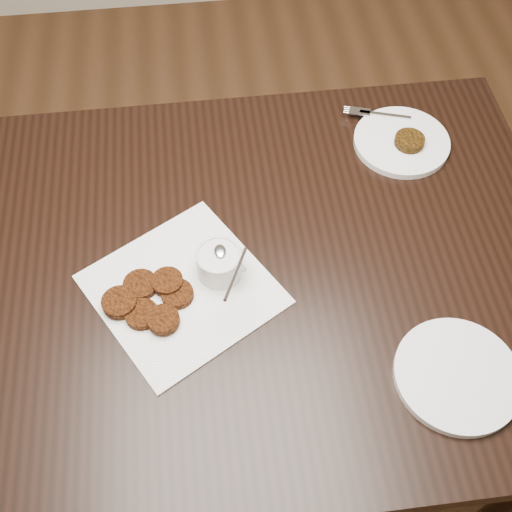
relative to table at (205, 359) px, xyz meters
The scene contains 7 objects.
floor 0.38m from the table, 26.41° to the right, with size 4.00×4.00×0.00m, color #55341D.
table is the anchor object (origin of this frame).
napkin 0.38m from the table, 115.55° to the right, with size 0.29×0.29×0.00m, color white.
sauce_ramekin 0.44m from the table, 11.64° to the right, with size 0.11×0.11×0.12m, color silver, non-canonical shape.
patty_cluster 0.40m from the table, 139.06° to the right, with size 0.20×0.20×0.02m, color #5D290C, non-canonical shape.
plate_with_patty 0.67m from the table, 30.20° to the left, with size 0.20×0.20×0.03m, color white, non-canonical shape.
plate_empty 0.63m from the table, 32.01° to the right, with size 0.21×0.21×0.01m, color white.
Camera 1 is at (-0.01, -0.64, 1.75)m, focal length 44.97 mm.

